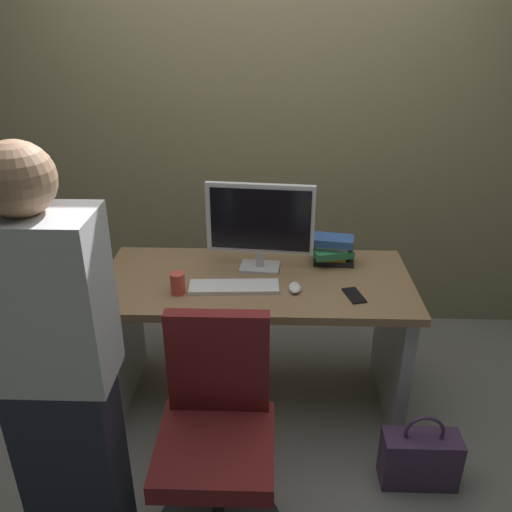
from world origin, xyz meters
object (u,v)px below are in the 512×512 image
Objects in this scene: cup_near_keyboard at (178,283)px; mouse at (295,288)px; book_stack at (332,250)px; handbag at (420,458)px; keyboard at (234,287)px; desk at (256,316)px; monitor at (260,223)px; person_at_desk at (57,378)px; office_chair at (217,444)px; cell_phone at (354,295)px.

mouse is at bearing 3.96° from cup_near_keyboard.
book_stack is 1.07m from handbag.
desk is at bearing 42.36° from keyboard.
mouse is (0.19, -0.12, 0.24)m from desk.
monitor is 1.26× the size of keyboard.
person_at_desk is 1.60m from handbag.
office_chair is 0.57× the size of person_at_desk.
mouse is 0.69× the size of cell_phone.
person_at_desk is (-0.64, -0.93, 0.33)m from desk.
office_chair reaches higher than book_stack.
office_chair is 0.76m from keyboard.
desk is at bearing 148.33° from mouse.
person_at_desk is 0.99m from keyboard.
book_stack is (0.39, 0.19, 0.29)m from desk.
book_stack is at bearing 28.11° from keyboard.
office_chair is 9.06× the size of cup_near_keyboard.
desk is at bearing -153.78° from book_stack.
desk is 10.73× the size of cell_phone.
person_at_desk reaches higher than book_stack.
person_at_desk is at bearing -165.44° from office_chair.
desk is 3.59× the size of keyboard.
cup_near_keyboard is (-0.24, 0.64, 0.35)m from office_chair.
monitor is 0.35m from keyboard.
office_chair reaches higher than keyboard.
cup_near_keyboard is (-0.55, -0.04, 0.03)m from mouse.
office_chair is 2.19× the size of keyboard.
cup_near_keyboard is at bearing 70.64° from person_at_desk.
desk is 1.64× the size of office_chair.
office_chair is 0.77m from cup_near_keyboard.
keyboard is at bearing -149.03° from book_stack.
monitor is 0.43m from book_stack.
book_stack reaches higher than handbag.
person_at_desk is at bearing -124.46° from desk.
book_stack reaches higher than cell_phone.
keyboard is (0.02, 0.69, 0.31)m from office_chair.
monitor is at bearing -167.95° from book_stack.
keyboard is at bearing 177.87° from mouse.
cell_phone is at bearing -8.90° from mouse.
monitor reaches higher than desk.
desk is 1.17m from person_at_desk.
desk is at bearing 55.54° from person_at_desk.
mouse is 0.42× the size of book_stack.
cell_phone is (0.45, -0.27, -0.25)m from monitor.
cell_phone reaches higher than desk.
office_chair is 0.95m from handbag.
cup_near_keyboard reaches higher than cell_phone.
monitor is 1.43× the size of handbag.
handbag is at bearing -38.69° from mouse.
office_chair is 0.67m from person_at_desk.
keyboard reaches higher than cell_phone.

